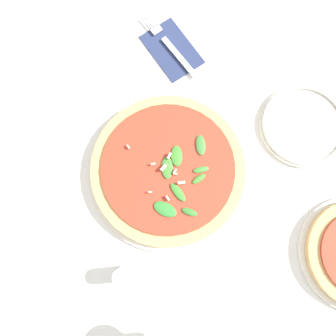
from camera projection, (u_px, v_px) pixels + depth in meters
name	position (u px, v px, depth m)	size (l,w,h in m)	color
ground_plane	(156.00, 171.00, 0.68)	(6.00, 6.00, 0.00)	silver
pizza_arugula_main	(168.00, 169.00, 0.67)	(0.33, 0.33, 0.05)	silver
napkin	(172.00, 49.00, 0.74)	(0.14, 0.10, 0.01)	navy
fork	(170.00, 46.00, 0.73)	(0.19, 0.02, 0.00)	silver
side_plate_white	(303.00, 125.00, 0.70)	(0.18, 0.18, 0.02)	silver
shaker_pepper	(123.00, 275.00, 0.61)	(0.03, 0.03, 0.07)	silver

